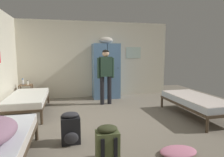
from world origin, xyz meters
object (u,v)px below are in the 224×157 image
Objects in this scene: locker_bank at (106,70)px; bed_left_rear at (28,99)px; person_traveler at (106,72)px; lotion_bottle at (28,83)px; backpack_olive at (107,145)px; shelf_unit at (26,92)px; water_bottle at (23,82)px; backpack_black at (71,129)px; bed_right at (196,101)px; clothes_pile_pink at (178,151)px.

bed_left_rear is at bearing -151.60° from locker_bank.
lotion_bottle is at bearing 163.50° from person_traveler.
lotion_bottle is 0.27× the size of backpack_olive.
shelf_unit reaches higher than backpack_olive.
person_traveler reaches higher than water_bottle.
person_traveler is 2.98× the size of backpack_black.
bed_right is at bearing -29.04° from shelf_unit.
water_bottle is 0.35× the size of backpack_olive.
bed_left_rear is at bearing 119.05° from backpack_olive.
lotion_bottle is 0.25× the size of clothes_pile_pink.
water_bottle reaches higher than backpack_black.
backpack_black reaches higher than clothes_pile_pink.
clothes_pile_pink is (0.30, -4.00, -0.92)m from locker_bank.
lotion_bottle reaches higher than shelf_unit.
shelf_unit reaches higher than bed_right.
locker_bank is 3.76× the size of backpack_olive.
locker_bank is 2.51m from lotion_bottle.
person_traveler reaches higher than backpack_black.
water_bottle is at bearing 105.75° from bed_left_rear.
locker_bank is 1.09× the size of bed_left_rear.
person_traveler is 2.75m from backpack_black.
bed_right is 3.45× the size of backpack_black.
water_bottle is at bearing 165.96° from shelf_unit.
bed_left_rear is at bearing -74.25° from water_bottle.
locker_bank reaches higher than shelf_unit.
shelf_unit is 0.32m from water_bottle.
lotion_bottle is (-0.18, 1.11, 0.25)m from bed_left_rear.
bed_left_rear is 1.25m from water_bottle.
backpack_black is (1.19, -3.09, -0.38)m from lotion_bottle.
bed_right is 4.98m from water_bottle.
locker_bank is 1.09× the size of bed_right.
bed_right is 12.90× the size of lotion_bottle.
lotion_bottle is (0.15, -0.06, -0.02)m from water_bottle.
person_traveler is 11.12× the size of lotion_bottle.
locker_bank is at bearing 3.12° from lotion_bottle.
bed_right reaches higher than clothes_pile_pink.
lotion_bottle is at bearing 113.79° from backpack_olive.
lotion_bottle is at bearing -29.74° from shelf_unit.
backpack_olive reaches higher than bed_right.
shelf_unit is 2.57m from person_traveler.
person_traveler reaches higher than bed_left_rear.
backpack_black is (1.34, -3.15, -0.40)m from water_bottle.
bed_right is at bearing -28.80° from water_bottle.
water_bottle is (-4.36, 2.40, 0.28)m from bed_right.
locker_bank is at bearing 1.64° from water_bottle.
backpack_black is at bearing -68.07° from shelf_unit.
bed_right is 3.24× the size of clothes_pile_pink.
backpack_olive is at bearing -64.70° from water_bottle.
shelf_unit is 4.85m from clothes_pile_pink.
backpack_black is at bearing -66.95° from water_bottle.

